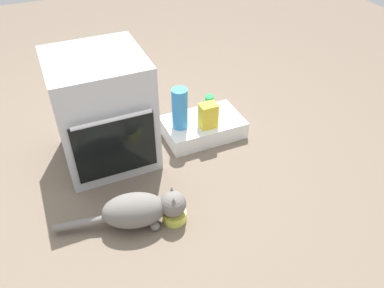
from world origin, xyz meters
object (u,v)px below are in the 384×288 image
(food_bowl, at_px, (175,215))
(water_bottle, at_px, (180,109))
(pantry_cabinet, at_px, (203,127))
(oven, at_px, (102,110))
(cat, at_px, (141,209))
(snack_bag, at_px, (208,116))
(soda_can, at_px, (209,103))

(food_bowl, xyz_separation_m, water_bottle, (0.31, 0.67, 0.24))
(pantry_cabinet, bearing_deg, water_bottle, -177.62)
(oven, xyz_separation_m, cat, (0.02, -0.67, -0.25))
(cat, relative_size, water_bottle, 2.42)
(cat, bearing_deg, food_bowl, 0.00)
(oven, bearing_deg, water_bottle, -5.78)
(pantry_cabinet, height_order, snack_bag, snack_bag)
(pantry_cabinet, bearing_deg, cat, -136.93)
(food_bowl, bearing_deg, soda_can, 52.80)
(oven, bearing_deg, soda_can, 4.09)
(water_bottle, bearing_deg, snack_bag, -22.70)
(food_bowl, relative_size, snack_bag, 0.78)
(water_bottle, height_order, snack_bag, water_bottle)
(pantry_cabinet, relative_size, soda_can, 4.74)
(oven, relative_size, water_bottle, 2.46)
(food_bowl, bearing_deg, cat, 165.52)
(pantry_cabinet, xyz_separation_m, soda_can, (0.10, 0.10, 0.12))
(oven, height_order, water_bottle, oven)
(oven, xyz_separation_m, soda_can, (0.79, 0.06, -0.18))
(pantry_cabinet, height_order, water_bottle, water_bottle)
(food_bowl, xyz_separation_m, snack_bag, (0.49, 0.59, 0.18))
(oven, distance_m, pantry_cabinet, 0.76)
(soda_can, relative_size, water_bottle, 0.40)
(oven, height_order, soda_can, oven)
(food_bowl, relative_size, water_bottle, 0.47)
(water_bottle, bearing_deg, pantry_cabinet, 2.38)
(pantry_cabinet, xyz_separation_m, water_bottle, (-0.18, -0.01, 0.21))
(water_bottle, bearing_deg, soda_can, 21.14)
(food_bowl, distance_m, snack_bag, 0.79)
(food_bowl, distance_m, water_bottle, 0.78)
(oven, distance_m, food_bowl, 0.82)
(food_bowl, height_order, snack_bag, snack_bag)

